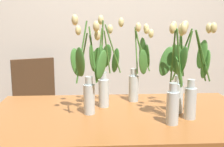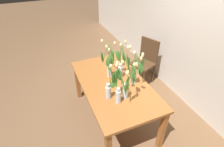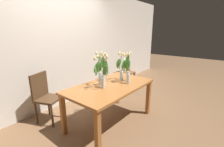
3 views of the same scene
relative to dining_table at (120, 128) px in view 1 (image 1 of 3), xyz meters
name	(u,v)px [view 1 (image 1 of 3)]	position (x,y,z in m)	size (l,w,h in m)	color
room_wall_rear	(109,14)	(0.00, 1.41, 0.70)	(9.00, 0.10, 2.70)	silver
dining_table	(120,128)	(0.00, 0.00, 0.00)	(1.60, 0.90, 0.74)	#A3602D
tulip_vase_0	(89,77)	(-0.19, 0.00, 0.32)	(0.25, 0.27, 0.59)	silver
tulip_vase_1	(104,71)	(-0.09, 0.18, 0.32)	(0.24, 0.20, 0.59)	silver
tulip_vase_2	(178,82)	(0.36, 0.04, 0.27)	(0.12, 0.18, 0.55)	silver
tulip_vase_3	(191,78)	(0.39, -0.09, 0.32)	(0.27, 0.20, 0.55)	silver
tulip_vase_4	(174,84)	(0.28, -0.16, 0.31)	(0.17, 0.17, 0.55)	silver
tulip_vase_5	(139,69)	(0.15, 0.28, 0.31)	(0.17, 0.21, 0.54)	silver
dining_chair	(37,103)	(-0.70, 1.00, -0.12)	(0.52, 0.52, 0.93)	#4C331E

